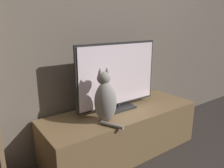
{
  "coord_description": "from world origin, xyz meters",
  "views": [
    {
      "loc": [
        -1.15,
        -0.52,
        1.19
      ],
      "look_at": [
        -0.12,
        0.91,
        0.69
      ],
      "focal_mm": 35.0,
      "sensor_mm": 36.0,
      "label": 1
    }
  ],
  "objects": [
    {
      "name": "cat",
      "position": [
        -0.24,
        0.84,
        0.6
      ],
      "size": [
        0.2,
        0.3,
        0.44
      ],
      "rotation": [
        0.0,
        0.0,
        -0.17
      ],
      "color": "gray",
      "rests_on": "tv_stand"
    },
    {
      "name": "tv",
      "position": [
        -0.0,
        0.99,
        0.72
      ],
      "size": [
        0.83,
        0.19,
        0.61
      ],
      "color": "black",
      "rests_on": "tv_stand"
    },
    {
      "name": "tv_stand",
      "position": [
        0.0,
        0.92,
        0.21
      ],
      "size": [
        1.46,
        0.52,
        0.42
      ],
      "color": "brown",
      "rests_on": "ground_plane"
    },
    {
      "name": "wall_back",
      "position": [
        0.0,
        1.22,
        1.3
      ],
      "size": [
        4.8,
        0.05,
        2.6
      ],
      "color": "#60564C",
      "rests_on": "ground_plane"
    }
  ]
}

